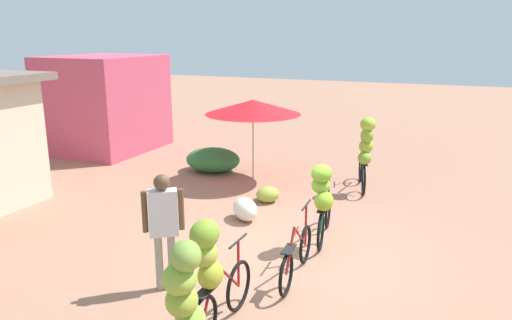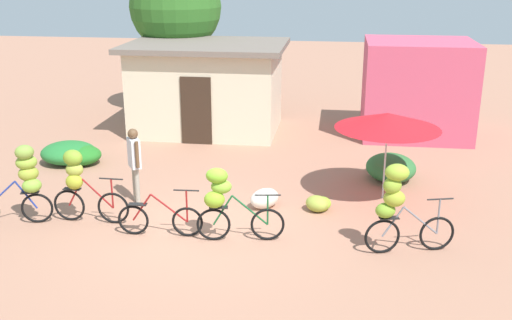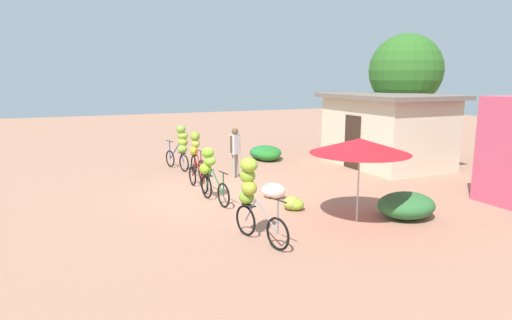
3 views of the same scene
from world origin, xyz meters
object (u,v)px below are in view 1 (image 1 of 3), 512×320
object	(u,v)px
bicycle_by_shop	(323,197)
person_vendor	(164,220)
bicycle_center_loaded	(296,256)
bicycle_leftmost	(182,314)
bicycle_near_pile	(212,269)
produce_sack	(245,209)
bicycle_rightmost	(365,148)
shop_pink	(105,103)
market_umbrella	(253,107)
banana_pile_on_ground	(268,194)

from	to	relation	value
bicycle_by_shop	person_vendor	world-z (taller)	person_vendor
bicycle_center_loaded	person_vendor	world-z (taller)	person_vendor
bicycle_leftmost	bicycle_near_pile	distance (m)	1.11
produce_sack	person_vendor	world-z (taller)	person_vendor
bicycle_rightmost	produce_sack	world-z (taller)	bicycle_rightmost
shop_pink	market_umbrella	size ratio (longest dim) A/B	1.37
banana_pile_on_ground	produce_sack	size ratio (longest dim) A/B	1.04
person_vendor	shop_pink	bearing A→B (deg)	43.92
bicycle_by_shop	person_vendor	bearing A→B (deg)	144.58
banana_pile_on_ground	produce_sack	world-z (taller)	produce_sack
banana_pile_on_ground	person_vendor	world-z (taller)	person_vendor
bicycle_leftmost	person_vendor	world-z (taller)	person_vendor
bicycle_leftmost	bicycle_near_pile	xyz separation A→B (m)	(1.07, 0.25, -0.09)
bicycle_by_shop	bicycle_rightmost	bearing A→B (deg)	-1.91
banana_pile_on_ground	produce_sack	distance (m)	1.19
market_umbrella	person_vendor	bearing A→B (deg)	-169.77
shop_pink	bicycle_near_pile	size ratio (longest dim) A/B	1.95
bicycle_rightmost	produce_sack	size ratio (longest dim) A/B	2.51
bicycle_center_loaded	bicycle_rightmost	xyz separation A→B (m)	(4.50, -0.14, 0.69)
bicycle_center_loaded	shop_pink	bearing A→B (deg)	54.77
shop_pink	market_umbrella	distance (m)	5.69
bicycle_center_loaded	banana_pile_on_ground	size ratio (longest dim) A/B	2.34
person_vendor	bicycle_rightmost	bearing A→B (deg)	-17.62
bicycle_near_pile	bicycle_by_shop	distance (m)	3.14
shop_pink	bicycle_by_shop	size ratio (longest dim) A/B	1.89
bicycle_near_pile	bicycle_by_shop	bearing A→B (deg)	-8.92
banana_pile_on_ground	bicycle_center_loaded	bearing A→B (deg)	-151.44
bicycle_near_pile	market_umbrella	bearing A→B (deg)	18.94
bicycle_center_loaded	bicycle_by_shop	bearing A→B (deg)	-1.55
bicycle_center_loaded	person_vendor	size ratio (longest dim) A/B	1.00
bicycle_by_shop	bicycle_near_pile	bearing A→B (deg)	171.08
shop_pink	produce_sack	bearing A→B (deg)	-120.99
market_umbrella	bicycle_center_loaded	distance (m)	5.38
bicycle_rightmost	person_vendor	world-z (taller)	bicycle_rightmost
banana_pile_on_ground	person_vendor	size ratio (longest dim) A/B	0.43
bicycle_center_loaded	produce_sack	size ratio (longest dim) A/B	2.43
shop_pink	person_vendor	world-z (taller)	shop_pink
bicycle_leftmost	bicycle_near_pile	world-z (taller)	bicycle_leftmost
bicycle_leftmost	produce_sack	distance (m)	5.02
shop_pink	bicycle_leftmost	size ratio (longest dim) A/B	1.89
person_vendor	market_umbrella	bearing A→B (deg)	10.23
market_umbrella	bicycle_leftmost	size ratio (longest dim) A/B	1.38
bicycle_center_loaded	person_vendor	distance (m)	2.04
shop_pink	bicycle_rightmost	bearing A→B (deg)	-98.57
shop_pink	bicycle_by_shop	distance (m)	9.33
bicycle_rightmost	bicycle_leftmost	bearing A→B (deg)	177.32
market_umbrella	bicycle_near_pile	size ratio (longest dim) A/B	1.43
produce_sack	person_vendor	bearing A→B (deg)	-179.01
bicycle_center_loaded	produce_sack	xyz separation A→B (m)	(1.86, 1.67, -0.12)
bicycle_by_shop	shop_pink	bearing A→B (deg)	61.40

